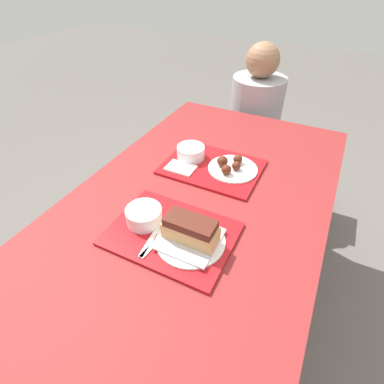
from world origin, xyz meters
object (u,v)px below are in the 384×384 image
(tray_near, at_px, (171,234))
(tray_far, at_px, (212,167))
(wings_plate_far, at_px, (231,166))
(bowl_coleslaw_far, at_px, (191,152))
(bowl_coleslaw_near, at_px, (144,215))
(brisket_sandwich_plate, at_px, (190,234))
(person_seated_across, at_px, (256,106))

(tray_near, xyz_separation_m, tray_far, (-0.03, 0.43, 0.00))
(wings_plate_far, bearing_deg, tray_near, -96.42)
(tray_near, height_order, bowl_coleslaw_far, bowl_coleslaw_far)
(tray_near, relative_size, bowl_coleslaw_far, 3.34)
(bowl_coleslaw_near, relative_size, brisket_sandwich_plate, 0.55)
(tray_near, height_order, person_seated_across, person_seated_across)
(bowl_coleslaw_near, height_order, person_seated_across, person_seated_across)
(tray_far, bearing_deg, brisket_sandwich_plate, -75.58)
(person_seated_across, bearing_deg, wings_plate_far, -80.97)
(tray_near, height_order, tray_far, same)
(tray_near, distance_m, bowl_coleslaw_far, 0.48)
(brisket_sandwich_plate, height_order, bowl_coleslaw_far, brisket_sandwich_plate)
(tray_near, distance_m, tray_far, 0.43)
(bowl_coleslaw_near, distance_m, bowl_coleslaw_far, 0.45)
(tray_far, height_order, wings_plate_far, wings_plate_far)
(brisket_sandwich_plate, bearing_deg, person_seated_across, 97.13)
(tray_far, xyz_separation_m, person_seated_across, (-0.05, 0.84, -0.05))
(tray_near, height_order, bowl_coleslaw_near, bowl_coleslaw_near)
(bowl_coleslaw_near, bearing_deg, person_seated_across, 88.76)
(tray_far, distance_m, bowl_coleslaw_far, 0.12)
(bowl_coleslaw_near, bearing_deg, wings_plate_far, 70.08)
(tray_near, bearing_deg, tray_far, 94.58)
(tray_far, bearing_deg, tray_near, -85.42)
(bowl_coleslaw_far, bearing_deg, brisket_sandwich_plate, -63.44)
(bowl_coleslaw_far, bearing_deg, wings_plate_far, -2.04)
(tray_near, bearing_deg, wings_plate_far, 83.58)
(bowl_coleslaw_near, height_order, brisket_sandwich_plate, brisket_sandwich_plate)
(bowl_coleslaw_near, bearing_deg, tray_far, 80.12)
(tray_near, bearing_deg, person_seated_across, 93.67)
(person_seated_across, bearing_deg, bowl_coleslaw_far, -94.81)
(tray_far, bearing_deg, person_seated_across, 93.20)
(tray_near, xyz_separation_m, brisket_sandwich_plate, (0.08, -0.01, 0.04))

